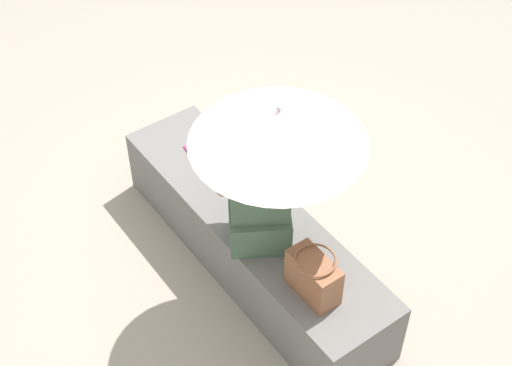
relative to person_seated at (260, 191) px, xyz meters
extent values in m
plane|color=#9E9384|center=(-0.19, 0.08, -0.85)|extent=(14.00, 14.00, 0.00)
cube|color=slate|center=(-0.19, 0.08, -0.62)|extent=(2.11, 0.53, 0.46)
cube|color=#47664C|center=(0.00, 0.00, -0.28)|extent=(0.42, 0.44, 0.22)
cube|color=#47664C|center=(0.00, 0.00, 0.07)|extent=(0.34, 0.38, 0.48)
sphere|color=tan|center=(0.00, 0.00, 0.41)|extent=(0.20, 0.20, 0.20)
cylinder|color=tan|center=(-0.11, -0.17, 0.10)|extent=(0.21, 0.16, 0.32)
cylinder|color=tan|center=(0.11, 0.17, 0.10)|extent=(0.21, 0.16, 0.32)
cylinder|color=#B7B7BC|center=(0.06, 0.06, 0.09)|extent=(0.02, 0.02, 0.96)
cone|color=silver|center=(0.06, 0.06, 0.46)|extent=(0.91, 0.91, 0.21)
sphere|color=#B7B7BC|center=(0.06, 0.06, 0.58)|extent=(0.03, 0.03, 0.03)
cube|color=brown|center=(0.47, 0.01, -0.26)|extent=(0.31, 0.15, 0.25)
torus|color=brown|center=(0.47, 0.01, -0.12)|extent=(0.23, 0.23, 0.01)
cube|color=#D83866|center=(-0.77, 0.15, -0.38)|extent=(0.30, 0.23, 0.01)
camera|label=1|loc=(2.27, -1.68, 2.86)|focal=52.77mm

